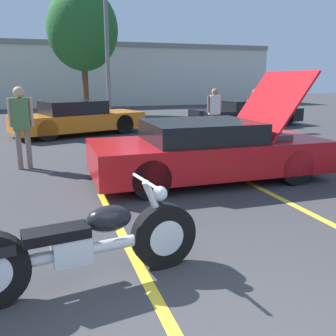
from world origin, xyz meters
TOP-DOWN VIEW (x-y plane):
  - parking_stripe_middle at (-0.24, 2.48)m, footprint 0.12×4.56m
  - parking_stripe_back at (2.62, 2.48)m, footprint 0.12×4.56m
  - far_building at (0.00, 27.00)m, footprint 32.00×4.20m
  - light_pole at (1.84, 15.22)m, footprint 1.21×0.28m
  - tree_background at (1.21, 19.34)m, footprint 3.66×3.66m
  - motorcycle at (-0.83, 1.82)m, footprint 2.41×0.70m
  - show_car_hood_open at (1.99, 5.07)m, footprint 4.64×1.99m
  - parked_car_right_row at (7.11, 12.49)m, footprint 4.90×2.63m
  - parked_car_mid_row at (0.07, 12.11)m, footprint 4.85×3.03m
  - spectator_near_motorcycle at (4.37, 9.89)m, footprint 0.52×0.22m
  - spectator_by_show_car at (-1.56, 7.19)m, footprint 0.52×0.24m
  - spectator_midground at (4.86, 8.16)m, footprint 0.52×0.22m

SIDE VIEW (x-z plane):
  - parking_stripe_middle at x=-0.24m, z-range 0.00..0.01m
  - parking_stripe_back at x=2.62m, z-range 0.00..0.01m
  - motorcycle at x=-0.83m, z-range -0.08..0.91m
  - parked_car_right_row at x=7.11m, z-range -0.01..1.07m
  - parked_car_mid_row at x=0.07m, z-range -0.02..1.19m
  - show_car_hood_open at x=1.99m, z-range -0.47..1.67m
  - spectator_near_motorcycle at x=4.37m, z-range 0.15..1.80m
  - spectator_midground at x=4.86m, z-range 0.16..1.85m
  - spectator_by_show_car at x=-1.56m, z-range 0.18..2.00m
  - far_building at x=0.00m, z-range 0.14..4.54m
  - light_pole at x=1.84m, z-range 0.38..7.79m
  - tree_background at x=1.21m, z-range 1.15..7.70m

